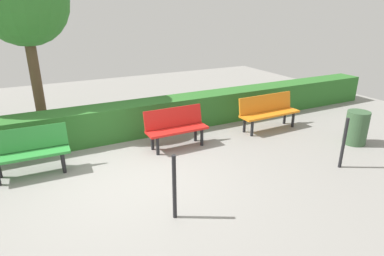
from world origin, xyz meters
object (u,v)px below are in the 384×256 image
(tree_near, at_px, (23,2))
(bench_orange, at_px, (268,110))
(bench_red, at_px, (176,126))
(bench_green, at_px, (29,150))
(trash_bin, at_px, (356,128))

(tree_near, bearing_deg, bench_orange, 154.05)
(bench_red, height_order, bench_green, bench_red)
(trash_bin, bearing_deg, bench_red, -24.75)
(trash_bin, bearing_deg, tree_near, -33.64)
(bench_orange, bearing_deg, bench_green, -2.30)
(tree_near, bearing_deg, trash_bin, 146.36)
(bench_red, relative_size, bench_green, 0.98)
(bench_red, xyz_separation_m, bench_green, (2.89, -0.07, 0.00))
(bench_red, bearing_deg, bench_orange, 178.81)
(bench_orange, relative_size, tree_near, 0.40)
(tree_near, distance_m, trash_bin, 7.91)
(bench_orange, distance_m, bench_red, 2.53)
(bench_orange, relative_size, bench_red, 1.20)
(bench_orange, distance_m, trash_bin, 2.02)
(bench_orange, distance_m, tree_near, 6.18)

